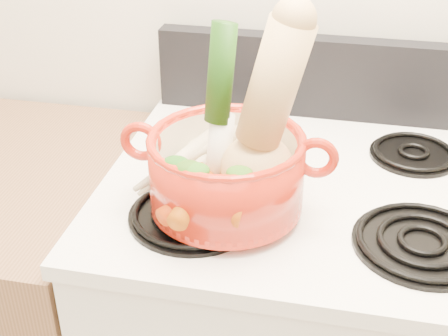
# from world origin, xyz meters

# --- Properties ---
(cooktop) EXTENTS (0.78, 0.67, 0.03)m
(cooktop) POSITION_xyz_m (0.00, 1.40, 0.93)
(cooktop) COLOR white
(cooktop) RESTS_ON stove_body
(control_backsplash) EXTENTS (0.76, 0.05, 0.18)m
(control_backsplash) POSITION_xyz_m (0.00, 1.70, 1.04)
(control_backsplash) COLOR black
(control_backsplash) RESTS_ON cooktop
(burner_front_left) EXTENTS (0.22, 0.22, 0.02)m
(burner_front_left) POSITION_xyz_m (-0.19, 1.24, 0.96)
(burner_front_left) COLOR black
(burner_front_left) RESTS_ON cooktop
(burner_front_right) EXTENTS (0.22, 0.22, 0.02)m
(burner_front_right) POSITION_xyz_m (0.19, 1.24, 0.96)
(burner_front_right) COLOR black
(burner_front_right) RESTS_ON cooktop
(burner_back_left) EXTENTS (0.17, 0.17, 0.02)m
(burner_back_left) POSITION_xyz_m (-0.19, 1.54, 0.96)
(burner_back_left) COLOR black
(burner_back_left) RESTS_ON cooktop
(burner_back_right) EXTENTS (0.17, 0.17, 0.02)m
(burner_back_right) POSITION_xyz_m (0.19, 1.54, 0.96)
(burner_back_right) COLOR black
(burner_back_right) RESTS_ON cooktop
(dutch_oven) EXTENTS (0.27, 0.27, 0.13)m
(dutch_oven) POSITION_xyz_m (-0.14, 1.27, 1.03)
(dutch_oven) COLOR #B1200F
(dutch_oven) RESTS_ON burner_front_left
(pot_handle_left) EXTENTS (0.07, 0.02, 0.07)m
(pot_handle_left) POSITION_xyz_m (-0.28, 1.27, 1.08)
(pot_handle_left) COLOR #B1200F
(pot_handle_left) RESTS_ON dutch_oven
(pot_handle_right) EXTENTS (0.07, 0.02, 0.07)m
(pot_handle_right) POSITION_xyz_m (0.01, 1.27, 1.08)
(pot_handle_right) COLOR #B1200F
(pot_handle_right) RESTS_ON dutch_oven
(squash) EXTENTS (0.20, 0.14, 0.33)m
(squash) POSITION_xyz_m (-0.08, 1.26, 1.15)
(squash) COLOR #E0B872
(squash) RESTS_ON dutch_oven
(leek) EXTENTS (0.08, 0.10, 0.30)m
(leek) POSITION_xyz_m (-0.15, 1.28, 1.14)
(leek) COLOR white
(leek) RESTS_ON dutch_oven
(ginger) EXTENTS (0.10, 0.09, 0.05)m
(ginger) POSITION_xyz_m (-0.11, 1.36, 1.02)
(ginger) COLOR #DABC86
(ginger) RESTS_ON dutch_oven
(parsnip_0) EXTENTS (0.06, 0.23, 0.06)m
(parsnip_0) POSITION_xyz_m (-0.22, 1.28, 1.02)
(parsnip_0) COLOR beige
(parsnip_0) RESTS_ON dutch_oven
(parsnip_1) EXTENTS (0.11, 0.18, 0.05)m
(parsnip_1) POSITION_xyz_m (-0.23, 1.28, 1.02)
(parsnip_1) COLOR beige
(parsnip_1) RESTS_ON dutch_oven
(parsnip_2) EXTENTS (0.08, 0.17, 0.05)m
(parsnip_2) POSITION_xyz_m (-0.19, 1.30, 1.03)
(parsnip_2) COLOR #EFE4C2
(parsnip_2) RESTS_ON dutch_oven
(parsnip_3) EXTENTS (0.15, 0.20, 0.06)m
(parsnip_3) POSITION_xyz_m (-0.23, 1.29, 1.04)
(parsnip_3) COLOR beige
(parsnip_3) RESTS_ON dutch_oven
(parsnip_4) EXTENTS (0.15, 0.17, 0.05)m
(parsnip_4) POSITION_xyz_m (-0.18, 1.33, 1.04)
(parsnip_4) COLOR beige
(parsnip_4) RESTS_ON dutch_oven
(carrot_0) EXTENTS (0.10, 0.16, 0.05)m
(carrot_0) POSITION_xyz_m (-0.18, 1.22, 1.01)
(carrot_0) COLOR #C9420A
(carrot_0) RESTS_ON dutch_oven
(carrot_1) EXTENTS (0.04, 0.16, 0.05)m
(carrot_1) POSITION_xyz_m (-0.18, 1.21, 1.02)
(carrot_1) COLOR #BE5309
(carrot_1) RESTS_ON dutch_oven
(carrot_2) EXTENTS (0.12, 0.16, 0.05)m
(carrot_2) POSITION_xyz_m (-0.14, 1.22, 1.03)
(carrot_2) COLOR #C04C09
(carrot_2) RESTS_ON dutch_oven
(carrot_3) EXTENTS (0.07, 0.15, 0.04)m
(carrot_3) POSITION_xyz_m (-0.14, 1.23, 1.03)
(carrot_3) COLOR #D7620A
(carrot_3) RESTS_ON dutch_oven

